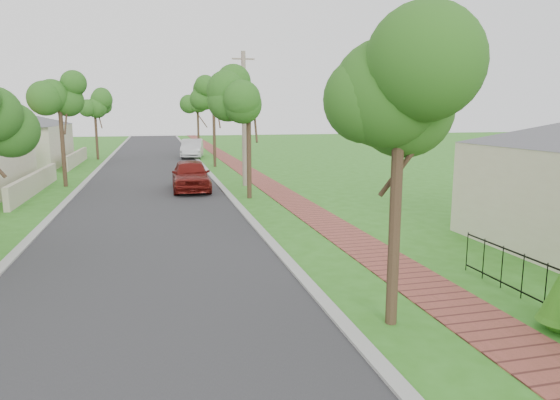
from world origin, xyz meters
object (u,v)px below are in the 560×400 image
object	(u,v)px
parked_car_white	(192,149)
near_tree	(400,98)
parked_car_red	(191,175)
utility_pole	(244,119)

from	to	relation	value
parked_car_white	near_tree	size ratio (longest dim) A/B	0.92
parked_car_white	near_tree	distance (m)	36.29
parked_car_white	near_tree	xyz separation A→B (m)	(1.18, -36.11, 3.43)
near_tree	parked_car_red	bearing A→B (deg)	98.40
parked_car_red	near_tree	distance (m)	17.96
parked_car_red	utility_pole	world-z (taller)	utility_pole
parked_car_red	parked_car_white	distance (m)	18.73
parked_car_white	utility_pole	bearing A→B (deg)	-77.01
parked_car_red	utility_pole	bearing A→B (deg)	20.93
parked_car_red	parked_car_white	world-z (taller)	parked_car_white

